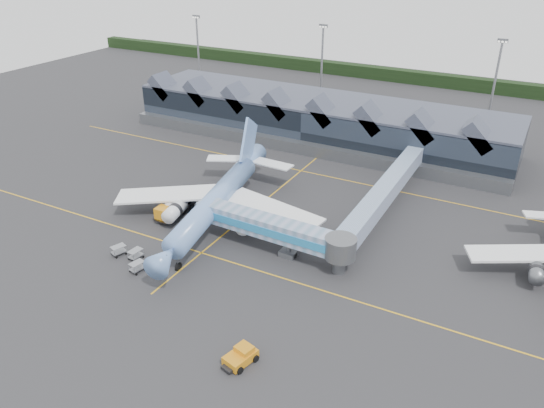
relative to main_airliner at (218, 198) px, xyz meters
The scene contains 10 objects.
ground 5.92m from the main_airliner, 34.56° to the right, with size 260.00×260.00×0.00m, color #272729.
taxi_stripes 9.30m from the main_airliner, 65.08° to the left, with size 120.00×60.00×0.01m.
tree_line_far 107.65m from the main_airliner, 88.13° to the left, with size 260.00×4.00×4.00m, color black.
terminal 44.96m from the main_airliner, 91.97° to the left, with size 90.00×22.25×12.52m.
light_masts 65.70m from the main_airliner, 67.90° to the left, with size 132.40×42.56×22.45m.
main_airliner is the anchor object (origin of this frame).
jet_bridge 15.43m from the main_airliner, 18.03° to the right, with size 26.91×4.90×5.84m.
fuel_truck 8.19m from the main_airliner, 166.56° to the right, with size 3.12×9.83×3.28m.
pushback_tug 34.88m from the main_airliner, 52.51° to the right, with size 3.52×4.70×1.91m.
baggage_carts 18.29m from the main_airliner, 104.38° to the right, with size 7.53×4.84×1.51m.
Camera 1 is at (42.71, -64.13, 44.53)m, focal length 35.00 mm.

